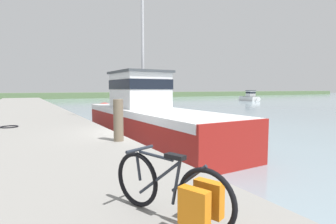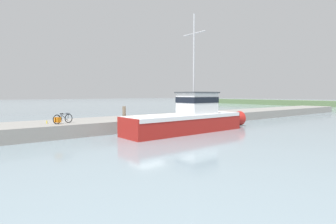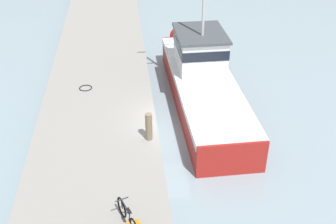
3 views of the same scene
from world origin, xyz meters
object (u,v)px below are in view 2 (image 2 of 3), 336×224
fishing_boat_main (191,118)px  bicycle_touring (61,119)px  mooring_post (124,114)px  water_bottle_on_curb (47,122)px

fishing_boat_main → bicycle_touring: (-3.93, -9.36, 0.14)m
mooring_post → water_bottle_on_curb: size_ratio=5.29×
fishing_boat_main → water_bottle_on_curb: 11.19m
mooring_post → water_bottle_on_curb: (-1.62, -5.54, -0.48)m
bicycle_touring → mooring_post: (0.93, 4.71, 0.24)m
water_bottle_on_curb → bicycle_touring: bearing=50.3°
fishing_boat_main → mooring_post: 5.54m
bicycle_touring → water_bottle_on_curb: size_ratio=7.14×
fishing_boat_main → mooring_post: size_ratio=10.97×
bicycle_touring → mooring_post: size_ratio=1.35×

